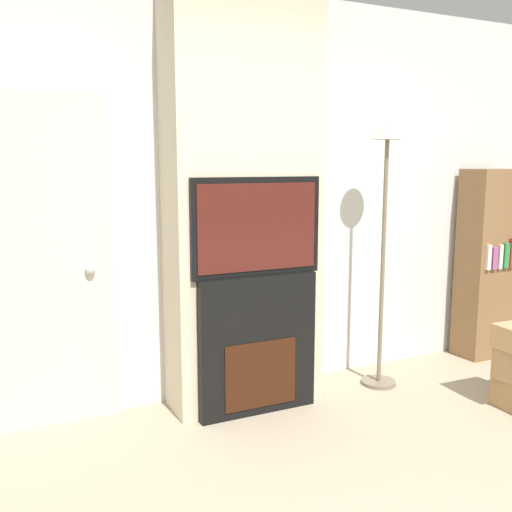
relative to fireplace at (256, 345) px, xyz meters
The scene contains 7 objects.
wall_back 1.00m from the fireplace, 90.00° to the left, with size 6.00×0.06×2.70m.
chimney_breast 0.93m from the fireplace, 90.00° to the left, with size 0.99×0.38×2.70m.
fireplace is the anchor object (origin of this frame).
television 0.75m from the fireplace, 90.00° to the right, with size 0.86×0.07×0.61m.
floor_lamp 1.29m from the fireplace, ahead, with size 0.25×0.25×1.84m.
bookshelf 2.22m from the fireplace, ahead, with size 0.44×0.31×1.54m.
entry_door 1.43m from the fireplace, 164.21° to the left, with size 0.92×0.09×1.99m.
Camera 1 is at (-1.48, -1.54, 1.58)m, focal length 40.00 mm.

